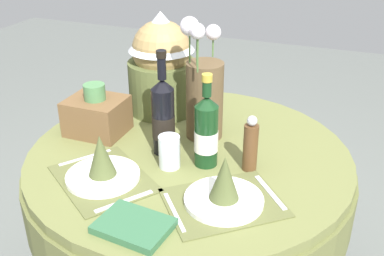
{
  "coord_description": "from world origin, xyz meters",
  "views": [
    {
      "loc": [
        0.53,
        -1.34,
        1.57
      ],
      "look_at": [
        0.0,
        0.03,
        0.82
      ],
      "focal_mm": 42.99,
      "sensor_mm": 36.0,
      "label": 1
    }
  ],
  "objects_px": {
    "dining_table": "(189,185)",
    "tumbler_near_right": "(169,152)",
    "flower_vase": "(204,92)",
    "woven_basket_side_left": "(97,114)",
    "place_setting_right": "(224,190)",
    "gift_tub_back_left": "(162,60)",
    "wine_bottle_left": "(206,131)",
    "pepper_mill": "(251,145)",
    "place_setting_left": "(102,167)",
    "book_on_table": "(134,226)",
    "wine_bottle_right": "(163,116)"
  },
  "relations": [
    {
      "from": "dining_table",
      "to": "tumbler_near_right",
      "type": "bearing_deg",
      "value": -100.99
    },
    {
      "from": "flower_vase",
      "to": "woven_basket_side_left",
      "type": "relative_size",
      "value": 2.13
    },
    {
      "from": "dining_table",
      "to": "place_setting_right",
      "type": "distance_m",
      "value": 0.39
    },
    {
      "from": "gift_tub_back_left",
      "to": "wine_bottle_left",
      "type": "bearing_deg",
      "value": -47.8
    },
    {
      "from": "pepper_mill",
      "to": "gift_tub_back_left",
      "type": "height_order",
      "value": "gift_tub_back_left"
    },
    {
      "from": "place_setting_left",
      "to": "place_setting_right",
      "type": "distance_m",
      "value": 0.41
    },
    {
      "from": "tumbler_near_right",
      "to": "book_on_table",
      "type": "height_order",
      "value": "tumbler_near_right"
    },
    {
      "from": "book_on_table",
      "to": "flower_vase",
      "type": "bearing_deg",
      "value": 97.29
    },
    {
      "from": "place_setting_right",
      "to": "pepper_mill",
      "type": "distance_m",
      "value": 0.22
    },
    {
      "from": "place_setting_right",
      "to": "tumbler_near_right",
      "type": "bearing_deg",
      "value": 150.44
    },
    {
      "from": "tumbler_near_right",
      "to": "book_on_table",
      "type": "xyz_separation_m",
      "value": [
        0.04,
        -0.34,
        -0.05
      ]
    },
    {
      "from": "place_setting_right",
      "to": "woven_basket_side_left",
      "type": "xyz_separation_m",
      "value": [
        -0.6,
        0.27,
        0.03
      ]
    },
    {
      "from": "place_setting_left",
      "to": "tumbler_near_right",
      "type": "bearing_deg",
      "value": 41.87
    },
    {
      "from": "pepper_mill",
      "to": "book_on_table",
      "type": "distance_m",
      "value": 0.48
    },
    {
      "from": "place_setting_right",
      "to": "woven_basket_side_left",
      "type": "distance_m",
      "value": 0.66
    },
    {
      "from": "place_setting_left",
      "to": "pepper_mill",
      "type": "xyz_separation_m",
      "value": [
        0.43,
        0.23,
        0.04
      ]
    },
    {
      "from": "tumbler_near_right",
      "to": "wine_bottle_left",
      "type": "bearing_deg",
      "value": 29.38
    },
    {
      "from": "place_setting_right",
      "to": "pepper_mill",
      "type": "xyz_separation_m",
      "value": [
        0.02,
        0.22,
        0.04
      ]
    },
    {
      "from": "book_on_table",
      "to": "woven_basket_side_left",
      "type": "bearing_deg",
      "value": 136.7
    },
    {
      "from": "dining_table",
      "to": "tumbler_near_right",
      "type": "distance_m",
      "value": 0.24
    },
    {
      "from": "place_setting_left",
      "to": "book_on_table",
      "type": "bearing_deg",
      "value": -41.66
    },
    {
      "from": "pepper_mill",
      "to": "book_on_table",
      "type": "bearing_deg",
      "value": -117.11
    },
    {
      "from": "tumbler_near_right",
      "to": "woven_basket_side_left",
      "type": "relative_size",
      "value": 0.53
    },
    {
      "from": "place_setting_left",
      "to": "dining_table",
      "type": "bearing_deg",
      "value": 54.73
    },
    {
      "from": "pepper_mill",
      "to": "dining_table",
      "type": "bearing_deg",
      "value": 170.55
    },
    {
      "from": "wine_bottle_right",
      "to": "tumbler_near_right",
      "type": "height_order",
      "value": "wine_bottle_right"
    },
    {
      "from": "wine_bottle_left",
      "to": "wine_bottle_right",
      "type": "distance_m",
      "value": 0.17
    },
    {
      "from": "place_setting_right",
      "to": "pepper_mill",
      "type": "height_order",
      "value": "pepper_mill"
    },
    {
      "from": "wine_bottle_right",
      "to": "gift_tub_back_left",
      "type": "height_order",
      "value": "gift_tub_back_left"
    },
    {
      "from": "wine_bottle_right",
      "to": "book_on_table",
      "type": "bearing_deg",
      "value": -76.68
    },
    {
      "from": "place_setting_right",
      "to": "wine_bottle_right",
      "type": "relative_size",
      "value": 1.13
    },
    {
      "from": "wine_bottle_left",
      "to": "pepper_mill",
      "type": "relative_size",
      "value": 1.65
    },
    {
      "from": "flower_vase",
      "to": "wine_bottle_left",
      "type": "distance_m",
      "value": 0.22
    },
    {
      "from": "wine_bottle_left",
      "to": "book_on_table",
      "type": "bearing_deg",
      "value": -99.56
    },
    {
      "from": "book_on_table",
      "to": "woven_basket_side_left",
      "type": "distance_m",
      "value": 0.62
    },
    {
      "from": "pepper_mill",
      "to": "woven_basket_side_left",
      "type": "distance_m",
      "value": 0.62
    },
    {
      "from": "book_on_table",
      "to": "tumbler_near_right",
      "type": "bearing_deg",
      "value": 103.11
    },
    {
      "from": "place_setting_left",
      "to": "tumbler_near_right",
      "type": "xyz_separation_m",
      "value": [
        0.17,
        0.15,
        0.01
      ]
    },
    {
      "from": "book_on_table",
      "to": "woven_basket_side_left",
      "type": "xyz_separation_m",
      "value": [
        -0.4,
        0.47,
        0.06
      ]
    },
    {
      "from": "wine_bottle_right",
      "to": "gift_tub_back_left",
      "type": "xyz_separation_m",
      "value": [
        -0.15,
        0.33,
        0.08
      ]
    },
    {
      "from": "place_setting_left",
      "to": "wine_bottle_left",
      "type": "height_order",
      "value": "wine_bottle_left"
    },
    {
      "from": "place_setting_left",
      "to": "gift_tub_back_left",
      "type": "bearing_deg",
      "value": 94.45
    },
    {
      "from": "place_setting_left",
      "to": "gift_tub_back_left",
      "type": "height_order",
      "value": "gift_tub_back_left"
    },
    {
      "from": "flower_vase",
      "to": "woven_basket_side_left",
      "type": "xyz_separation_m",
      "value": [
        -0.39,
        -0.12,
        -0.1
      ]
    },
    {
      "from": "dining_table",
      "to": "book_on_table",
      "type": "bearing_deg",
      "value": -87.77
    },
    {
      "from": "place_setting_right",
      "to": "wine_bottle_left",
      "type": "height_order",
      "value": "wine_bottle_left"
    },
    {
      "from": "wine_bottle_left",
      "to": "wine_bottle_right",
      "type": "height_order",
      "value": "wine_bottle_right"
    },
    {
      "from": "place_setting_left",
      "to": "wine_bottle_right",
      "type": "relative_size",
      "value": 1.13
    },
    {
      "from": "pepper_mill",
      "to": "wine_bottle_right",
      "type": "bearing_deg",
      "value": 179.12
    },
    {
      "from": "place_setting_right",
      "to": "gift_tub_back_left",
      "type": "xyz_separation_m",
      "value": [
        -0.45,
        0.55,
        0.18
      ]
    }
  ]
}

